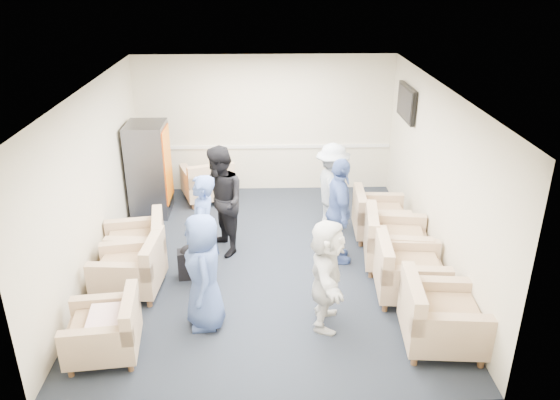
{
  "coord_description": "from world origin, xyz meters",
  "views": [
    {
      "loc": [
        -0.03,
        -7.39,
        4.28
      ],
      "look_at": [
        0.21,
        0.2,
        0.95
      ],
      "focal_mm": 35.0,
      "sensor_mm": 36.0,
      "label": 1
    }
  ],
  "objects_px": {
    "armchair_right_near": "(438,319)",
    "person_front_right": "(327,274)",
    "armchair_right_midfar": "(392,244)",
    "armchair_left_far": "(139,247)",
    "person_mid_right": "(339,212)",
    "armchair_right_far": "(377,218)",
    "armchair_left_near": "(108,331)",
    "person_front_left": "(204,272)",
    "person_back_right": "(332,189)",
    "vending_machine": "(150,169)",
    "armchair_right_midnear": "(406,273)",
    "armchair_left_mid": "(133,269)",
    "armchair_corner": "(208,183)",
    "person_back_left": "(220,202)",
    "person_mid_left": "(203,232)"
  },
  "relations": [
    {
      "from": "person_back_left",
      "to": "person_front_right",
      "type": "bearing_deg",
      "value": 9.96
    },
    {
      "from": "armchair_right_midnear",
      "to": "person_mid_right",
      "type": "xyz_separation_m",
      "value": [
        -0.8,
        1.02,
        0.47
      ]
    },
    {
      "from": "armchair_left_far",
      "to": "armchair_right_midfar",
      "type": "xyz_separation_m",
      "value": [
        3.82,
        -0.05,
        0.02
      ]
    },
    {
      "from": "armchair_right_near",
      "to": "armchair_right_far",
      "type": "height_order",
      "value": "armchair_right_near"
    },
    {
      "from": "armchair_left_mid",
      "to": "armchair_right_midfar",
      "type": "height_order",
      "value": "armchair_right_midfar"
    },
    {
      "from": "armchair_left_mid",
      "to": "armchair_right_midnear",
      "type": "relative_size",
      "value": 0.95
    },
    {
      "from": "person_mid_right",
      "to": "armchair_right_far",
      "type": "bearing_deg",
      "value": -46.72
    },
    {
      "from": "armchair_right_near",
      "to": "person_front_right",
      "type": "relative_size",
      "value": 0.69
    },
    {
      "from": "armchair_right_near",
      "to": "armchair_right_midfar",
      "type": "xyz_separation_m",
      "value": [
        -0.13,
        1.89,
        -0.0
      ]
    },
    {
      "from": "armchair_left_near",
      "to": "armchair_right_midfar",
      "type": "height_order",
      "value": "armchair_right_midfar"
    },
    {
      "from": "armchair_right_midfar",
      "to": "person_mid_right",
      "type": "height_order",
      "value": "person_mid_right"
    },
    {
      "from": "armchair_right_midnear",
      "to": "person_back_left",
      "type": "height_order",
      "value": "person_back_left"
    },
    {
      "from": "vending_machine",
      "to": "person_back_right",
      "type": "relative_size",
      "value": 1.08
    },
    {
      "from": "armchair_left_far",
      "to": "person_mid_right",
      "type": "relative_size",
      "value": 0.61
    },
    {
      "from": "armchair_left_near",
      "to": "person_mid_left",
      "type": "xyz_separation_m",
      "value": [
        0.99,
        1.49,
        0.52
      ]
    },
    {
      "from": "armchair_left_far",
      "to": "person_mid_right",
      "type": "bearing_deg",
      "value": 83.15
    },
    {
      "from": "person_back_left",
      "to": "person_front_right",
      "type": "height_order",
      "value": "person_back_left"
    },
    {
      "from": "vending_machine",
      "to": "armchair_left_mid",
      "type": "bearing_deg",
      "value": -85.18
    },
    {
      "from": "armchair_right_midfar",
      "to": "person_front_right",
      "type": "relative_size",
      "value": 0.72
    },
    {
      "from": "person_front_left",
      "to": "person_back_right",
      "type": "xyz_separation_m",
      "value": [
        1.9,
        2.61,
        0.01
      ]
    },
    {
      "from": "armchair_right_far",
      "to": "person_back_left",
      "type": "distance_m",
      "value": 2.65
    },
    {
      "from": "person_mid_left",
      "to": "armchair_left_mid",
      "type": "bearing_deg",
      "value": -76.85
    },
    {
      "from": "armchair_right_far",
      "to": "armchair_corner",
      "type": "relative_size",
      "value": 0.81
    },
    {
      "from": "armchair_right_far",
      "to": "person_back_left",
      "type": "bearing_deg",
      "value": 103.6
    },
    {
      "from": "armchair_right_far",
      "to": "person_front_left",
      "type": "xyz_separation_m",
      "value": [
        -2.64,
        -2.36,
        0.42
      ]
    },
    {
      "from": "person_mid_left",
      "to": "person_mid_right",
      "type": "relative_size",
      "value": 1.01
    },
    {
      "from": "armchair_right_midfar",
      "to": "person_front_right",
      "type": "height_order",
      "value": "person_front_right"
    },
    {
      "from": "armchair_right_near",
      "to": "person_mid_right",
      "type": "distance_m",
      "value": 2.32
    },
    {
      "from": "armchair_right_near",
      "to": "vending_machine",
      "type": "height_order",
      "value": "vending_machine"
    },
    {
      "from": "vending_machine",
      "to": "person_front_left",
      "type": "height_order",
      "value": "vending_machine"
    },
    {
      "from": "armchair_right_near",
      "to": "person_mid_left",
      "type": "height_order",
      "value": "person_mid_left"
    },
    {
      "from": "vending_machine",
      "to": "person_front_left",
      "type": "relative_size",
      "value": 1.1
    },
    {
      "from": "armchair_right_midnear",
      "to": "armchair_corner",
      "type": "height_order",
      "value": "armchair_right_midnear"
    },
    {
      "from": "armchair_right_far",
      "to": "person_mid_right",
      "type": "relative_size",
      "value": 0.55
    },
    {
      "from": "armchair_right_far",
      "to": "person_back_right",
      "type": "relative_size",
      "value": 0.58
    },
    {
      "from": "armchair_left_near",
      "to": "person_front_right",
      "type": "xyz_separation_m",
      "value": [
        2.61,
        0.52,
        0.41
      ]
    },
    {
      "from": "armchair_right_midfar",
      "to": "armchair_right_far",
      "type": "relative_size",
      "value": 1.16
    },
    {
      "from": "armchair_left_mid",
      "to": "armchair_right_near",
      "type": "relative_size",
      "value": 0.93
    },
    {
      "from": "armchair_left_far",
      "to": "armchair_right_midnear",
      "type": "height_order",
      "value": "armchair_right_midnear"
    },
    {
      "from": "person_back_right",
      "to": "person_mid_left",
      "type": "bearing_deg",
      "value": 120.32
    },
    {
      "from": "armchair_corner",
      "to": "person_front_left",
      "type": "xyz_separation_m",
      "value": [
        0.32,
        -3.97,
        0.41
      ]
    },
    {
      "from": "armchair_left_far",
      "to": "vending_machine",
      "type": "xyz_separation_m",
      "value": [
        -0.17,
        2.03,
        0.49
      ]
    },
    {
      "from": "armchair_right_near",
      "to": "person_mid_right",
      "type": "height_order",
      "value": "person_mid_right"
    },
    {
      "from": "armchair_right_midnear",
      "to": "person_back_right",
      "type": "bearing_deg",
      "value": 25.36
    },
    {
      "from": "armchair_left_near",
      "to": "person_mid_left",
      "type": "bearing_deg",
      "value": 140.3
    },
    {
      "from": "person_back_right",
      "to": "vending_machine",
      "type": "bearing_deg",
      "value": 65.35
    },
    {
      "from": "person_back_right",
      "to": "person_front_right",
      "type": "distance_m",
      "value": 2.67
    },
    {
      "from": "armchair_left_mid",
      "to": "armchair_right_near",
      "type": "height_order",
      "value": "armchair_right_near"
    },
    {
      "from": "person_back_left",
      "to": "person_front_left",
      "type": "bearing_deg",
      "value": -29.19
    },
    {
      "from": "armchair_right_near",
      "to": "person_back_right",
      "type": "relative_size",
      "value": 0.65
    }
  ]
}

